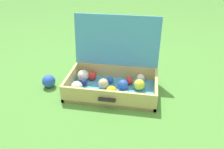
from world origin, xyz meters
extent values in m
plane|color=#4C8C38|center=(0.00, 0.00, 0.00)|extent=(16.00, 16.00, 0.00)
cube|color=#4799C6|center=(-0.01, 0.06, 0.01)|extent=(0.62, 0.37, 0.03)
cube|color=tan|center=(-0.31, 0.06, 0.06)|extent=(0.02, 0.37, 0.12)
cube|color=tan|center=(0.29, 0.06, 0.06)|extent=(0.02, 0.37, 0.12)
cube|color=tan|center=(-0.01, -0.11, 0.06)|extent=(0.58, 0.02, 0.12)
cube|color=tan|center=(-0.01, 0.24, 0.06)|extent=(0.58, 0.02, 0.12)
cube|color=#4799C6|center=(-0.01, 0.27, 0.31)|extent=(0.62, 0.06, 0.37)
cube|color=black|center=(-0.01, -0.13, 0.07)|extent=(0.11, 0.02, 0.02)
sphere|color=navy|center=(-0.22, 0.07, 0.05)|extent=(0.05, 0.05, 0.05)
sphere|color=red|center=(0.10, 0.14, 0.05)|extent=(0.06, 0.06, 0.06)
sphere|color=#CCDB38|center=(0.18, 0.08, 0.06)|extent=(0.08, 0.08, 0.08)
sphere|color=blue|center=(-0.04, 0.14, 0.05)|extent=(0.05, 0.05, 0.05)
sphere|color=blue|center=(0.06, 0.07, 0.06)|extent=(0.07, 0.07, 0.07)
sphere|color=#D1B784|center=(-0.07, 0.06, 0.06)|extent=(0.07, 0.07, 0.07)
sphere|color=white|center=(-0.24, 0.14, 0.07)|extent=(0.08, 0.08, 0.08)
sphere|color=white|center=(0.10, -0.03, 0.05)|extent=(0.05, 0.05, 0.05)
sphere|color=white|center=(-0.24, -0.02, 0.07)|extent=(0.08, 0.08, 0.08)
sphere|color=blue|center=(-0.09, -0.05, 0.05)|extent=(0.06, 0.06, 0.06)
sphere|color=white|center=(0.18, 0.19, 0.06)|extent=(0.06, 0.06, 0.06)
sphere|color=red|center=(-0.18, 0.16, 0.06)|extent=(0.06, 0.06, 0.06)
sphere|color=yellow|center=(0.00, -0.03, 0.06)|extent=(0.07, 0.07, 0.07)
sphere|color=blue|center=(-0.48, 0.05, 0.05)|extent=(0.10, 0.10, 0.10)
camera|label=1|loc=(0.21, -1.23, 0.89)|focal=35.58mm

